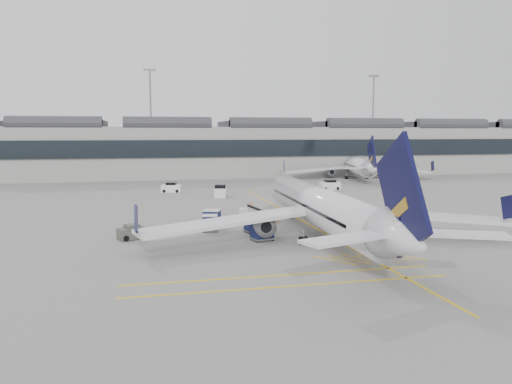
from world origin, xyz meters
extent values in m
plane|color=gray|center=(0.00, 0.00, 0.00)|extent=(220.00, 220.00, 0.00)
cube|color=#9E9E99|center=(0.00, 72.00, 5.50)|extent=(200.00, 20.00, 11.00)
cube|color=black|center=(0.00, 61.80, 6.50)|extent=(200.00, 0.50, 3.60)
cube|color=#38383D|center=(0.00, 72.00, 11.70)|extent=(200.00, 18.00, 1.40)
cylinder|color=slate|center=(-5.00, 86.00, 12.50)|extent=(0.44, 0.44, 25.00)
cube|color=slate|center=(-5.00, 86.00, 25.20)|extent=(3.00, 0.60, 0.50)
cylinder|color=slate|center=(55.00, 86.00, 12.50)|extent=(0.44, 0.44, 25.00)
cube|color=slate|center=(55.00, 86.00, 25.20)|extent=(3.00, 0.60, 0.50)
cube|color=gold|center=(10.00, 10.00, 0.01)|extent=(0.25, 60.00, 0.01)
cylinder|color=silver|center=(8.81, 0.98, 2.96)|extent=(4.65, 28.30, 3.53)
cone|color=silver|center=(9.44, 16.94, 2.96)|extent=(3.68, 3.90, 3.53)
cone|color=silver|center=(8.16, -15.35, 3.34)|extent=(3.71, 4.65, 3.53)
cube|color=silver|center=(-0.17, -0.07, 2.11)|extent=(16.29, 7.58, 0.33)
cube|color=silver|center=(17.67, -0.78, 2.11)|extent=(16.15, 8.71, 0.33)
cylinder|color=slate|center=(3.38, 1.67, 1.46)|extent=(2.11, 3.46, 1.97)
cylinder|color=slate|center=(14.27, 1.24, 1.46)|extent=(2.11, 3.46, 1.97)
cube|color=black|center=(8.18, -14.79, 5.97)|extent=(0.57, 7.16, 7.87)
cylinder|color=black|center=(9.24, 11.78, 0.30)|extent=(0.29, 0.61, 0.60)
cylinder|color=black|center=(6.37, -1.27, 0.38)|extent=(0.69, 0.78, 0.75)
cylinder|color=black|center=(11.06, -1.46, 0.38)|extent=(0.69, 0.78, 0.75)
cylinder|color=silver|center=(37.47, 57.92, 2.78)|extent=(8.81, 26.61, 3.32)
cone|color=silver|center=(40.62, 72.61, 2.78)|extent=(3.99, 4.15, 3.32)
cone|color=silver|center=(34.25, 42.89, 3.14)|extent=(4.14, 4.84, 3.32)
cube|color=silver|center=(28.99, 58.39, 1.99)|extent=(15.26, 4.70, 0.31)
cube|color=silver|center=(45.40, 54.87, 1.99)|extent=(14.59, 10.28, 0.31)
cylinder|color=slate|center=(32.55, 59.43, 1.37)|extent=(2.48, 3.50, 1.86)
cylinder|color=slate|center=(42.57, 57.28, 1.37)|extent=(2.48, 3.50, 1.86)
cube|color=black|center=(34.36, 43.41, 5.61)|extent=(1.67, 6.63, 7.40)
cylinder|color=black|center=(39.60, 67.85, 0.28)|extent=(0.36, 0.60, 0.57)
cylinder|color=black|center=(34.85, 56.23, 0.35)|extent=(0.75, 0.82, 0.71)
cylinder|color=black|center=(39.17, 55.30, 0.35)|extent=(0.75, 0.82, 0.71)
cube|color=silver|center=(4.53, 10.54, 0.36)|extent=(4.13, 2.11, 0.73)
cube|color=black|center=(5.55, 10.39, 1.19)|extent=(3.65, 1.64, 1.53)
cube|color=silver|center=(3.40, 10.71, 1.09)|extent=(1.12, 1.47, 0.93)
cylinder|color=black|center=(2.98, 10.03, 0.23)|extent=(0.48, 0.25, 0.46)
cylinder|color=black|center=(3.19, 11.47, 0.23)|extent=(0.48, 0.25, 0.46)
cylinder|color=black|center=(5.86, 9.61, 0.23)|extent=(0.48, 0.25, 0.46)
cylinder|color=black|center=(6.07, 11.05, 0.23)|extent=(0.48, 0.25, 0.46)
cube|color=gray|center=(3.38, 5.01, 0.20)|extent=(2.13, 1.87, 0.13)
cube|color=#131A4B|center=(3.38, 5.01, 1.07)|extent=(1.95, 1.78, 1.58)
cube|color=silver|center=(3.38, 5.01, 1.90)|extent=(2.02, 1.85, 0.11)
cylinder|color=black|center=(2.75, 4.26, 0.12)|extent=(0.26, 0.16, 0.24)
cylinder|color=black|center=(2.51, 5.44, 0.12)|extent=(0.26, 0.16, 0.24)
cylinder|color=black|center=(4.25, 4.57, 0.12)|extent=(0.26, 0.16, 0.24)
cylinder|color=black|center=(4.00, 5.75, 0.12)|extent=(0.26, 0.16, 0.24)
cube|color=gray|center=(3.24, 1.24, 0.20)|extent=(2.24, 2.01, 0.13)
cube|color=#131A4B|center=(3.24, 1.24, 1.09)|extent=(2.06, 1.91, 1.61)
cube|color=silver|center=(3.24, 1.24, 1.94)|extent=(2.13, 1.98, 0.11)
cylinder|color=black|center=(2.65, 0.44, 0.12)|extent=(0.27, 0.17, 0.24)
cylinder|color=black|center=(2.32, 1.62, 0.12)|extent=(0.27, 0.17, 0.24)
cylinder|color=black|center=(4.15, 0.86, 0.12)|extent=(0.27, 0.17, 0.24)
cylinder|color=black|center=(3.82, 2.03, 0.12)|extent=(0.27, 0.17, 0.24)
cube|color=gray|center=(-0.85, 6.45, 0.17)|extent=(1.80, 1.58, 0.11)
cube|color=#131A4B|center=(-0.85, 6.45, 0.91)|extent=(1.66, 1.51, 1.35)
cube|color=silver|center=(-0.85, 6.45, 1.62)|extent=(1.71, 1.57, 0.09)
cylinder|color=black|center=(-1.59, 6.08, 0.10)|extent=(0.22, 0.13, 0.20)
cylinder|color=black|center=(-1.39, 7.08, 0.10)|extent=(0.22, 0.13, 0.20)
cylinder|color=black|center=(-0.31, 5.82, 0.10)|extent=(0.22, 0.13, 0.20)
cylinder|color=black|center=(-0.11, 6.83, 0.10)|extent=(0.22, 0.13, 0.20)
cube|color=gray|center=(-0.41, 8.26, 0.19)|extent=(2.20, 2.01, 0.13)
cube|color=#131A4B|center=(-0.41, 8.26, 1.04)|extent=(2.04, 1.91, 1.54)
cube|color=silver|center=(-0.41, 8.26, 1.84)|extent=(2.10, 1.98, 0.11)
cylinder|color=black|center=(-1.31, 7.96, 0.12)|extent=(0.26, 0.18, 0.23)
cylinder|color=black|center=(-0.91, 9.06, 0.12)|extent=(0.26, 0.18, 0.23)
cylinder|color=black|center=(0.08, 7.45, 0.12)|extent=(0.26, 0.18, 0.23)
cylinder|color=black|center=(0.48, 8.55, 0.12)|extent=(0.26, 0.18, 0.23)
imported|color=orange|center=(7.05, 9.83, 0.85)|extent=(0.74, 0.66, 1.70)
imported|color=#FF650D|center=(4.57, 7.23, 0.93)|extent=(1.13, 1.06, 1.85)
cube|color=#4A4E42|center=(-8.37, 4.50, 0.55)|extent=(2.87, 2.39, 0.99)
cube|color=#4A4E42|center=(-8.37, 4.50, 1.14)|extent=(1.58, 1.58, 0.50)
cylinder|color=black|center=(-8.91, 3.54, 0.28)|extent=(0.61, 0.46, 0.55)
cylinder|color=black|center=(-9.45, 4.71, 0.28)|extent=(0.61, 0.46, 0.55)
cylinder|color=black|center=(-7.29, 4.29, 0.28)|extent=(0.61, 0.46, 0.55)
cylinder|color=black|center=(-7.84, 5.46, 0.28)|extent=(0.61, 0.46, 0.55)
cone|color=#F24C0A|center=(7.07, 23.66, 0.23)|extent=(0.34, 0.34, 0.47)
cone|color=#F24C0A|center=(15.24, 3.74, 0.25)|extent=(0.36, 0.36, 0.50)
cube|color=white|center=(-2.75, 40.70, 0.62)|extent=(3.49, 2.32, 1.24)
cube|color=black|center=(-2.75, 40.70, 1.38)|extent=(1.91, 1.85, 0.53)
cylinder|color=black|center=(-3.95, 40.27, 0.27)|extent=(0.56, 0.32, 0.53)
cylinder|color=black|center=(-3.61, 41.64, 0.27)|extent=(0.56, 0.32, 0.53)
cylinder|color=black|center=(-1.88, 39.75, 0.27)|extent=(0.56, 0.32, 0.53)
cylinder|color=black|center=(-1.54, 41.13, 0.27)|extent=(0.56, 0.32, 0.53)
cube|color=white|center=(4.25, 33.02, 0.68)|extent=(2.38, 3.77, 1.36)
cube|color=black|center=(4.25, 33.02, 1.51)|extent=(1.95, 2.03, 0.58)
cylinder|color=black|center=(4.80, 31.73, 0.29)|extent=(0.32, 0.61, 0.58)
cylinder|color=black|center=(3.27, 32.02, 0.29)|extent=(0.32, 0.61, 0.58)
cylinder|color=black|center=(5.24, 34.02, 0.29)|extent=(0.32, 0.61, 0.58)
cylinder|color=black|center=(3.71, 34.31, 0.29)|extent=(0.32, 0.61, 0.58)
cube|color=white|center=(24.24, 38.35, 0.65)|extent=(3.36, 1.69, 1.31)
cube|color=black|center=(24.24, 38.35, 1.45)|extent=(1.68, 1.59, 0.56)
cylinder|color=black|center=(23.12, 37.60, 0.28)|extent=(0.56, 0.21, 0.56)
cylinder|color=black|center=(23.12, 39.09, 0.28)|extent=(0.56, 0.21, 0.56)
cylinder|color=black|center=(25.36, 37.60, 0.28)|extent=(0.56, 0.21, 0.56)
cylinder|color=black|center=(25.36, 39.09, 0.28)|extent=(0.56, 0.21, 0.56)
camera|label=1|loc=(-7.22, -42.31, 9.81)|focal=35.00mm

